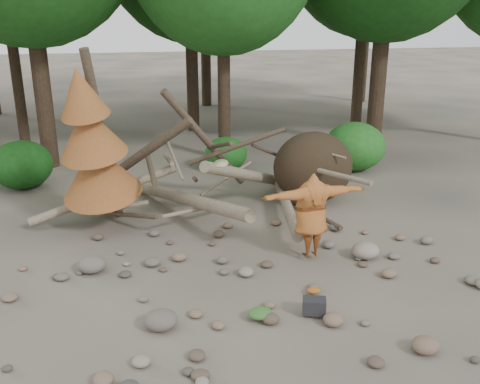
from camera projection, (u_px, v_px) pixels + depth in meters
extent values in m
plane|color=#514C44|center=(257.00, 283.00, 10.53)|extent=(120.00, 120.00, 0.00)
ellipsoid|color=#332619|center=(313.00, 167.00, 14.69)|extent=(2.20, 1.87, 1.98)
cylinder|color=gray|center=(185.00, 199.00, 13.58)|extent=(2.61, 5.11, 1.08)
cylinder|color=gray|center=(250.00, 175.00, 14.28)|extent=(3.18, 3.71, 1.90)
cylinder|color=brown|center=(134.00, 160.00, 13.91)|extent=(3.08, 1.91, 2.49)
cylinder|color=gray|center=(285.00, 201.00, 13.96)|extent=(1.13, 4.98, 0.43)
cylinder|color=brown|center=(205.00, 139.00, 14.33)|extent=(2.39, 1.03, 2.89)
cylinder|color=gray|center=(104.00, 194.00, 13.43)|extent=(3.71, 0.86, 1.20)
cylinder|color=#4C3F30|center=(126.00, 215.00, 13.19)|extent=(1.52, 1.70, 0.49)
cylinder|color=gray|center=(226.00, 178.00, 14.38)|extent=(1.57, 0.85, 0.69)
cylinder|color=#4C3F30|center=(279.00, 156.00, 15.02)|extent=(1.92, 1.25, 1.10)
cylinder|color=gray|center=(174.00, 158.00, 13.70)|extent=(0.37, 1.42, 0.85)
cylinder|color=#4C3F30|center=(311.00, 211.00, 13.86)|extent=(0.79, 2.54, 0.12)
cylinder|color=gray|center=(196.00, 210.00, 13.10)|extent=(1.78, 1.11, 0.29)
cylinder|color=#4C3F30|center=(103.00, 138.00, 12.78)|extent=(0.67, 1.13, 4.35)
cone|color=brown|center=(98.00, 170.00, 12.68)|extent=(2.06, 2.13, 1.86)
cone|color=brown|center=(89.00, 130.00, 12.15)|extent=(1.71, 1.78, 1.65)
cone|color=brown|center=(81.00, 92.00, 11.66)|extent=(1.23, 1.30, 1.41)
cylinder|color=#38281C|center=(35.00, 30.00, 16.91)|extent=(0.56, 0.56, 8.96)
cylinder|color=#38281C|center=(224.00, 57.00, 18.08)|extent=(0.44, 0.44, 7.14)
cylinder|color=#38281C|center=(383.00, 20.00, 19.40)|extent=(0.60, 0.60, 9.45)
cylinder|color=#38281C|center=(12.00, 45.00, 20.55)|extent=(0.42, 0.42, 7.56)
cylinder|color=#38281C|center=(191.00, 30.00, 22.38)|extent=(0.52, 0.52, 8.54)
cylinder|color=#38281C|center=(362.00, 34.00, 23.51)|extent=(0.50, 0.50, 8.12)
cylinder|color=#38281C|center=(205.00, 23.00, 28.47)|extent=(0.54, 0.54, 8.75)
cylinder|color=#38281C|center=(366.00, 31.00, 29.87)|extent=(0.46, 0.46, 7.84)
ellipsoid|color=#164C14|center=(22.00, 165.00, 15.91)|extent=(1.80, 1.80, 1.44)
ellipsoid|color=#1E601B|center=(226.00, 154.00, 17.72)|extent=(1.40, 1.40, 1.12)
ellipsoid|color=#277223|center=(355.00, 146.00, 17.71)|extent=(2.00, 2.00, 1.60)
imported|color=#A35824|center=(311.00, 215.00, 11.25)|extent=(2.32, 0.79, 1.85)
cylinder|color=#9C9862|center=(221.00, 163.00, 10.18)|extent=(0.29, 0.28, 0.13)
cube|color=black|center=(314.00, 309.00, 9.38)|extent=(0.47, 0.38, 0.27)
ellipsoid|color=#316528|center=(260.00, 316.00, 9.26)|extent=(0.44, 0.37, 0.17)
ellipsoid|color=#A0551B|center=(314.00, 292.00, 10.09)|extent=(0.26, 0.22, 0.10)
ellipsoid|color=#605950|center=(161.00, 320.00, 8.98)|extent=(0.57, 0.51, 0.34)
ellipsoid|color=brown|center=(425.00, 345.00, 8.37)|extent=(0.44, 0.39, 0.26)
ellipsoid|color=gray|center=(366.00, 250.00, 11.53)|extent=(0.60, 0.54, 0.36)
ellipsoid|color=#665F56|center=(92.00, 264.00, 10.92)|extent=(0.58, 0.52, 0.35)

